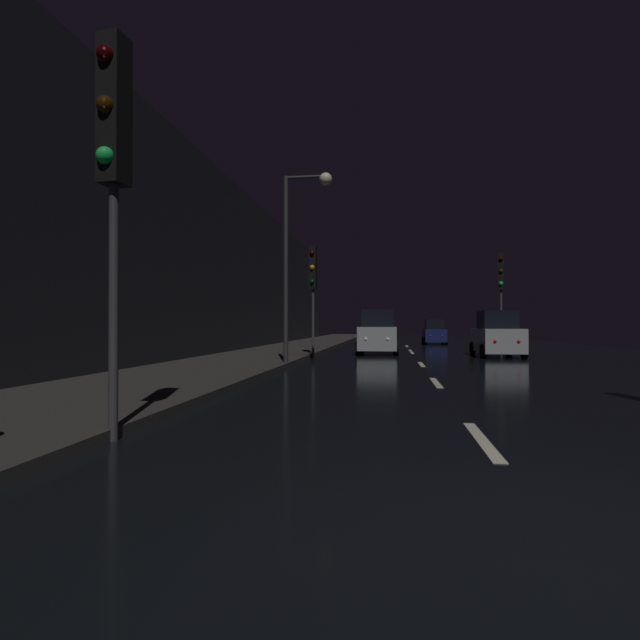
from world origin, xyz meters
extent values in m
cube|color=black|center=(0.00, 24.50, -0.01)|extent=(26.08, 84.00, 0.02)
cube|color=#33302D|center=(-6.84, 24.50, 0.07)|extent=(4.40, 84.00, 0.15)
cube|color=black|center=(-9.44, 21.00, 4.39)|extent=(0.80, 63.00, 8.79)
cube|color=beige|center=(0.00, 3.00, 0.01)|extent=(0.16, 2.20, 0.01)
cube|color=beige|center=(0.00, 9.43, 0.01)|extent=(0.16, 2.20, 0.01)
cube|color=beige|center=(0.00, 15.36, 0.01)|extent=(0.16, 2.20, 0.01)
cube|color=beige|center=(0.00, 23.46, 0.01)|extent=(0.16, 2.20, 0.01)
cube|color=beige|center=(0.00, 25.21, 0.01)|extent=(0.16, 2.20, 0.01)
cube|color=beige|center=(0.00, 31.32, 0.01)|extent=(0.16, 2.20, 0.01)
cylinder|color=#38383A|center=(4.54, 23.46, 1.64)|extent=(0.12, 0.12, 3.27)
cube|color=black|center=(4.54, 23.46, 4.22)|extent=(0.37, 0.40, 1.90)
sphere|color=black|center=(4.50, 23.29, 4.85)|extent=(0.22, 0.22, 0.22)
sphere|color=black|center=(4.50, 23.29, 4.22)|extent=(0.22, 0.22, 0.22)
sphere|color=#19D84C|center=(4.50, 23.29, 3.59)|extent=(0.22, 0.22, 0.22)
cylinder|color=#38383A|center=(-4.54, 18.62, 1.53)|extent=(0.12, 0.12, 3.06)
cube|color=black|center=(-4.54, 18.62, 4.01)|extent=(0.33, 0.36, 1.90)
sphere|color=black|center=(-4.55, 18.44, 4.64)|extent=(0.22, 0.22, 0.22)
sphere|color=orange|center=(-4.55, 18.44, 4.01)|extent=(0.22, 0.22, 0.22)
sphere|color=black|center=(-4.55, 18.44, 3.37)|extent=(0.22, 0.22, 0.22)
cylinder|color=#38383A|center=(-4.64, 2.35, 1.63)|extent=(0.12, 0.12, 3.26)
cube|color=black|center=(-4.64, 2.35, 4.21)|extent=(0.34, 0.37, 1.90)
sphere|color=black|center=(-4.66, 2.17, 4.84)|extent=(0.22, 0.22, 0.22)
sphere|color=black|center=(-4.66, 2.17, 4.21)|extent=(0.22, 0.22, 0.22)
sphere|color=#19D84C|center=(-4.66, 2.17, 3.57)|extent=(0.22, 0.22, 0.22)
cylinder|color=#2D2D30|center=(-4.74, 13.61, 3.33)|extent=(0.16, 0.16, 6.65)
cylinder|color=#2D2D30|center=(-4.04, 13.61, 6.60)|extent=(1.40, 0.10, 0.10)
sphere|color=beige|center=(-3.34, 13.61, 6.50)|extent=(0.44, 0.44, 0.44)
cube|color=#A5A8AD|center=(-1.76, 22.22, 0.79)|extent=(1.85, 4.31, 1.13)
cube|color=black|center=(-1.76, 22.37, 1.79)|extent=(1.57, 2.16, 0.86)
cylinder|color=black|center=(-0.85, 20.71, 0.33)|extent=(0.23, 0.66, 0.66)
cylinder|color=black|center=(-2.66, 20.71, 0.33)|extent=(0.23, 0.66, 0.66)
cylinder|color=black|center=(-0.85, 23.73, 0.33)|extent=(0.23, 0.66, 0.66)
cylinder|color=black|center=(-2.66, 23.73, 0.33)|extent=(0.23, 0.66, 0.66)
sphere|color=white|center=(-1.25, 20.10, 0.79)|extent=(0.18, 0.18, 0.18)
sphere|color=white|center=(-2.27, 20.10, 0.79)|extent=(0.18, 0.18, 0.18)
sphere|color=red|center=(-1.25, 24.33, 0.79)|extent=(0.18, 0.18, 0.18)
sphere|color=red|center=(-2.27, 24.33, 0.79)|extent=(0.18, 0.18, 0.18)
cube|color=#141E51|center=(2.18, 35.42, 0.66)|extent=(1.55, 3.61, 0.94)
cube|color=black|center=(2.18, 35.29, 1.50)|extent=(1.31, 1.80, 0.72)
cylinder|color=black|center=(1.43, 36.68, 0.27)|extent=(0.19, 0.55, 0.55)
cylinder|color=black|center=(2.94, 36.68, 0.27)|extent=(0.19, 0.55, 0.55)
cylinder|color=black|center=(1.43, 34.15, 0.27)|extent=(0.19, 0.55, 0.55)
cylinder|color=black|center=(2.94, 34.15, 0.27)|extent=(0.19, 0.55, 0.55)
sphere|color=slate|center=(1.76, 37.18, 0.66)|extent=(0.15, 0.15, 0.15)
sphere|color=slate|center=(2.61, 37.18, 0.66)|extent=(0.15, 0.15, 0.15)
sphere|color=red|center=(1.76, 33.65, 0.66)|extent=(0.15, 0.15, 0.15)
sphere|color=red|center=(2.61, 33.65, 0.66)|extent=(0.15, 0.15, 0.15)
cube|color=#A5A8AD|center=(3.74, 20.61, 0.75)|extent=(1.75, 4.09, 1.07)
cube|color=black|center=(3.74, 20.47, 1.70)|extent=(1.49, 2.05, 0.82)
cylinder|color=black|center=(2.88, 22.04, 0.31)|extent=(0.21, 0.62, 0.62)
cylinder|color=black|center=(4.60, 22.04, 0.31)|extent=(0.21, 0.62, 0.62)
cylinder|color=black|center=(2.88, 19.18, 0.31)|extent=(0.21, 0.62, 0.62)
cylinder|color=black|center=(4.60, 19.18, 0.31)|extent=(0.21, 0.62, 0.62)
sphere|color=slate|center=(3.26, 22.62, 0.75)|extent=(0.18, 0.18, 0.18)
sphere|color=slate|center=(4.22, 22.62, 0.75)|extent=(0.18, 0.18, 0.18)
sphere|color=red|center=(3.26, 18.61, 0.75)|extent=(0.18, 0.18, 0.18)
sphere|color=red|center=(4.22, 18.61, 0.75)|extent=(0.18, 0.18, 0.18)
camera|label=1|loc=(-1.16, -3.66, 1.47)|focal=28.42mm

